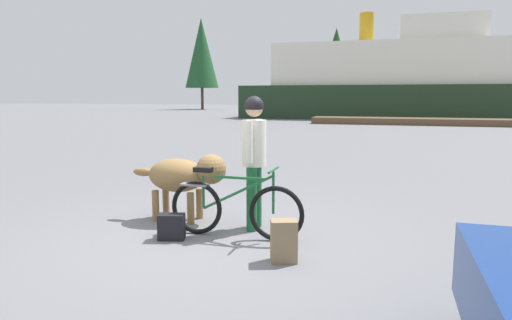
{
  "coord_description": "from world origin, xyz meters",
  "views": [
    {
      "loc": [
        2.18,
        -5.02,
        1.77
      ],
      "look_at": [
        0.36,
        1.05,
        0.86
      ],
      "focal_mm": 31.57,
      "sensor_mm": 36.0,
      "label": 1
    }
  ],
  "objects_px": {
    "bicycle": "(234,208)",
    "person_cyclist": "(254,149)",
    "backpack": "(284,241)",
    "handbag_pannier": "(172,227)",
    "dog": "(184,175)",
    "ferry_boat": "(405,82)"
  },
  "relations": [
    {
      "from": "backpack",
      "to": "handbag_pannier",
      "type": "distance_m",
      "value": 1.55
    },
    {
      "from": "person_cyclist",
      "to": "backpack",
      "type": "bearing_deg",
      "value": -58.41
    },
    {
      "from": "person_cyclist",
      "to": "dog",
      "type": "xyz_separation_m",
      "value": [
        -1.07,
        0.1,
        -0.42
      ]
    },
    {
      "from": "handbag_pannier",
      "to": "ferry_boat",
      "type": "distance_m",
      "value": 32.58
    },
    {
      "from": "backpack",
      "to": "ferry_boat",
      "type": "relative_size",
      "value": 0.02
    },
    {
      "from": "ferry_boat",
      "to": "bicycle",
      "type": "bearing_deg",
      "value": -94.97
    },
    {
      "from": "bicycle",
      "to": "person_cyclist",
      "type": "xyz_separation_m",
      "value": [
        0.13,
        0.44,
        0.7
      ]
    },
    {
      "from": "person_cyclist",
      "to": "ferry_boat",
      "type": "bearing_deg",
      "value": 85.19
    },
    {
      "from": "dog",
      "to": "person_cyclist",
      "type": "bearing_deg",
      "value": -5.59
    },
    {
      "from": "person_cyclist",
      "to": "backpack",
      "type": "height_order",
      "value": "person_cyclist"
    },
    {
      "from": "bicycle",
      "to": "backpack",
      "type": "height_order",
      "value": "bicycle"
    },
    {
      "from": "bicycle",
      "to": "backpack",
      "type": "bearing_deg",
      "value": -38.81
    },
    {
      "from": "bicycle",
      "to": "backpack",
      "type": "xyz_separation_m",
      "value": [
        0.79,
        -0.63,
        -0.15
      ]
    },
    {
      "from": "ferry_boat",
      "to": "backpack",
      "type": "bearing_deg",
      "value": -93.49
    },
    {
      "from": "person_cyclist",
      "to": "dog",
      "type": "relative_size",
      "value": 1.23
    },
    {
      "from": "person_cyclist",
      "to": "dog",
      "type": "height_order",
      "value": "person_cyclist"
    },
    {
      "from": "person_cyclist",
      "to": "backpack",
      "type": "relative_size",
      "value": 3.86
    },
    {
      "from": "dog",
      "to": "ferry_boat",
      "type": "distance_m",
      "value": 31.73
    },
    {
      "from": "backpack",
      "to": "handbag_pannier",
      "type": "relative_size",
      "value": 1.43
    },
    {
      "from": "dog",
      "to": "ferry_boat",
      "type": "xyz_separation_m",
      "value": [
        3.72,
        31.44,
        2.16
      ]
    },
    {
      "from": "dog",
      "to": "handbag_pannier",
      "type": "bearing_deg",
      "value": -75.38
    },
    {
      "from": "dog",
      "to": "ferry_boat",
      "type": "relative_size",
      "value": 0.06
    }
  ]
}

